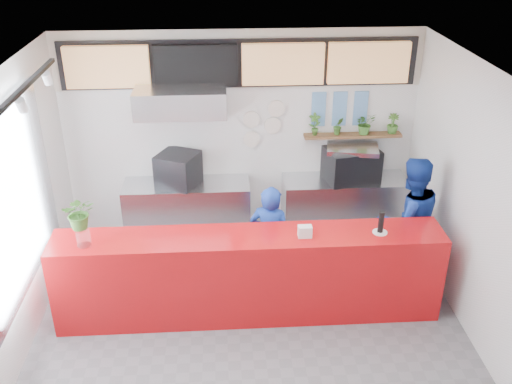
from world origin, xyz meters
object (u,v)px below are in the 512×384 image
(panini_oven, at_px, (178,169))
(staff_center, at_px, (270,240))
(pepper_mill, at_px, (381,222))
(staff_right, at_px, (408,221))
(service_counter, at_px, (249,275))
(espresso_machine, at_px, (351,164))

(panini_oven, relative_size, staff_center, 0.35)
(pepper_mill, bearing_deg, staff_right, 49.00)
(service_counter, height_order, pepper_mill, pepper_mill)
(staff_center, relative_size, pepper_mill, 5.66)
(espresso_machine, bearing_deg, staff_center, -146.71)
(service_counter, distance_m, staff_right, 2.17)
(panini_oven, xyz_separation_m, staff_center, (1.19, -1.31, -0.40))
(staff_center, distance_m, pepper_mill, 1.42)
(staff_center, xyz_separation_m, pepper_mill, (1.21, -0.52, 0.51))
(staff_right, bearing_deg, espresso_machine, -78.15)
(pepper_mill, bearing_deg, staff_center, 156.76)
(espresso_machine, relative_size, pepper_mill, 2.82)
(panini_oven, relative_size, staff_right, 0.30)
(service_counter, xyz_separation_m, espresso_machine, (1.56, 1.80, 0.58))
(espresso_machine, xyz_separation_m, pepper_mill, (-0.06, -1.83, 0.11))
(service_counter, relative_size, panini_oven, 8.72)
(espresso_machine, xyz_separation_m, staff_center, (-1.27, -1.31, -0.40))
(staff_center, bearing_deg, panini_oven, -26.02)
(staff_center, height_order, staff_right, staff_right)
(service_counter, distance_m, staff_center, 0.59)
(service_counter, relative_size, staff_center, 3.07)
(panini_oven, bearing_deg, service_counter, -38.70)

